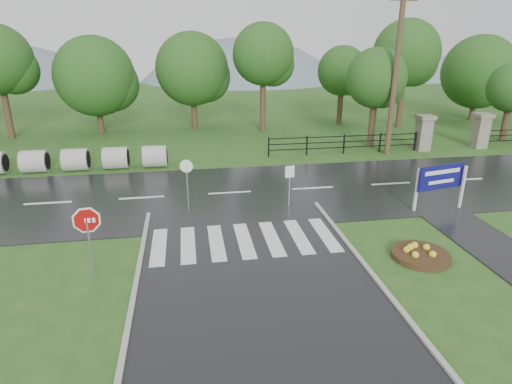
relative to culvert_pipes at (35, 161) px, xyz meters
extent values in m
plane|color=#29541C|center=(9.95, -15.00, -0.60)|extent=(120.00, 120.00, 0.00)
cube|color=black|center=(9.95, -5.00, -0.60)|extent=(90.00, 8.00, 0.04)
cube|color=#252528|center=(18.45, -11.00, -0.60)|extent=(2.20, 11.00, 0.04)
cube|color=silver|center=(6.95, -10.00, -0.54)|extent=(0.50, 2.80, 0.02)
cube|color=silver|center=(7.95, -10.00, -0.54)|extent=(0.50, 2.80, 0.02)
cube|color=silver|center=(8.95, -10.00, -0.54)|extent=(0.50, 2.80, 0.02)
cube|color=silver|center=(9.95, -10.00, -0.54)|extent=(0.50, 2.80, 0.02)
cube|color=silver|center=(10.95, -10.00, -0.54)|extent=(0.50, 2.80, 0.02)
cube|color=silver|center=(11.95, -10.00, -0.54)|extent=(0.50, 2.80, 0.02)
cube|color=silver|center=(12.95, -10.00, -0.54)|extent=(0.50, 2.80, 0.02)
cube|color=gray|center=(22.95, 1.00, 0.40)|extent=(0.80, 0.80, 2.00)
cube|color=#6B6659|center=(22.95, 1.00, 1.52)|extent=(1.00, 1.00, 0.24)
cube|color=gray|center=(26.95, 1.00, 0.40)|extent=(0.80, 0.80, 2.00)
cube|color=#6B6659|center=(26.95, 1.00, 1.52)|extent=(1.00, 1.00, 0.24)
cube|color=black|center=(17.70, 1.00, -0.20)|extent=(9.50, 0.05, 0.05)
cube|color=black|center=(17.70, 1.00, 0.15)|extent=(9.50, 0.05, 0.05)
cube|color=black|center=(17.70, 1.00, 0.50)|extent=(9.50, 0.05, 0.05)
cube|color=black|center=(12.95, 1.00, 0.00)|extent=(0.08, 0.08, 1.20)
cube|color=black|center=(22.45, 1.00, 0.00)|extent=(0.08, 0.08, 1.20)
cube|color=black|center=(27.45, 1.00, 0.00)|extent=(0.08, 0.08, 1.20)
sphere|color=slate|center=(-18.05, 50.00, -15.00)|extent=(40.00, 40.00, 40.00)
sphere|color=slate|center=(17.95, 50.00, -17.88)|extent=(48.00, 48.00, 48.00)
sphere|color=slate|center=(45.95, 50.00, -13.56)|extent=(36.00, 36.00, 36.00)
cylinder|color=#9E9B93|center=(0.00, 0.00, 0.00)|extent=(1.30, 1.20, 1.20)
cylinder|color=#9E9B93|center=(2.10, 0.00, 0.00)|extent=(1.30, 1.20, 1.20)
cylinder|color=#9E9B93|center=(4.20, 0.00, 0.00)|extent=(1.30, 1.20, 1.20)
cylinder|color=#9E9B93|center=(6.30, 0.00, 0.00)|extent=(1.30, 1.20, 1.20)
cube|color=#939399|center=(5.11, -11.62, 0.30)|extent=(0.05, 0.05, 1.81)
cylinder|color=white|center=(5.11, -11.61, 1.30)|extent=(1.08, 0.15, 1.09)
cylinder|color=#A50C0B|center=(5.11, -11.62, 1.30)|extent=(0.94, 0.14, 0.94)
cube|color=silver|center=(17.35, -8.38, 0.34)|extent=(0.11, 0.11, 1.89)
cube|color=silver|center=(19.43, -8.38, 0.34)|extent=(0.11, 0.11, 1.89)
cube|color=#0F0E5B|center=(18.39, -8.38, 0.86)|extent=(2.23, 0.51, 1.04)
cube|color=white|center=(18.39, -8.41, 1.10)|extent=(1.76, 0.37, 0.17)
cube|color=white|center=(18.39, -8.41, 0.67)|extent=(1.30, 0.28, 0.14)
cylinder|color=#332111|center=(15.56, -12.12, -0.51)|extent=(1.90, 1.90, 0.19)
cube|color=#939399|center=(12.28, -7.07, 0.27)|extent=(0.04, 0.04, 1.74)
cube|color=white|center=(12.28, -7.09, 1.01)|extent=(0.41, 0.09, 0.50)
cylinder|color=#939399|center=(8.04, -6.92, 0.46)|extent=(0.06, 0.06, 2.11)
cylinder|color=white|center=(8.04, -6.94, 1.41)|extent=(0.53, 0.10, 0.53)
cylinder|color=#473523|center=(20.35, 0.50, 4.16)|extent=(0.32, 0.32, 9.53)
cube|color=brown|center=(20.35, 0.50, 8.19)|extent=(1.70, 0.25, 0.11)
cylinder|color=#3D2B1C|center=(20.11, 2.50, 1.24)|extent=(0.48, 0.48, 3.67)
sphere|color=#1D4B17|center=(20.11, 2.50, 3.81)|extent=(3.78, 3.78, 3.78)
cylinder|color=#3D2B1C|center=(29.87, 2.50, 0.92)|extent=(0.41, 0.41, 3.03)
sphere|color=#1D4B17|center=(29.87, 2.50, 3.04)|extent=(3.28, 3.28, 3.28)
camera|label=1|loc=(8.14, -23.64, 6.37)|focal=30.00mm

